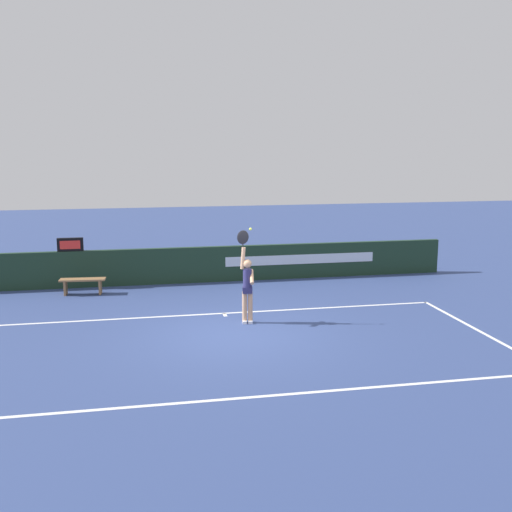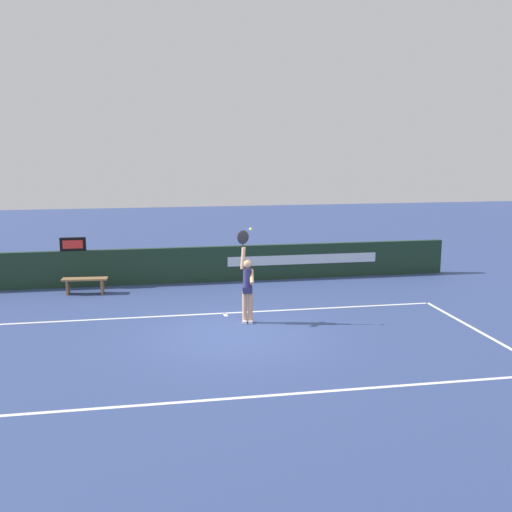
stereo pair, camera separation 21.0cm
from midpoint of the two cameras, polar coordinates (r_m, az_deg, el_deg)
name	(u,v)px [view 2 (the right image)]	position (r m, az deg, el deg)	size (l,w,h in m)	color
ground_plane	(235,334)	(14.17, -1.62, -7.37)	(60.00, 60.00, 0.00)	navy
court_lines	(240,346)	(13.34, -1.02, -8.52)	(11.54, 5.49, 0.00)	white
back_wall	(209,264)	(19.40, -4.12, -0.78)	(15.99, 0.19, 1.15)	#1B3423
speed_display	(73,244)	(19.27, -16.64, 1.08)	(0.77, 0.13, 0.41)	black
tennis_player	(247,285)	(14.78, -0.43, -2.78)	(0.45, 0.47, 2.34)	tan
tennis_ball	(251,229)	(14.53, -0.11, 2.57)	(0.07, 0.07, 0.07)	#C8E338
courtside_bench_near	(85,282)	(18.49, -15.58, -2.40)	(1.34, 0.46, 0.47)	#946B43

